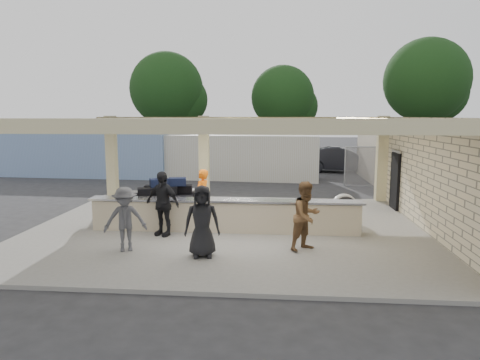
# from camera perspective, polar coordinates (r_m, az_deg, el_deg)

# --- Properties ---
(ground) EXTENTS (120.00, 120.00, 0.00)m
(ground) POSITION_cam_1_polar(r_m,az_deg,el_deg) (13.50, -1.81, -6.68)
(ground) COLOR #262628
(ground) RESTS_ON ground
(pavilion) EXTENTS (12.01, 10.00, 3.55)m
(pavilion) POSITION_cam_1_polar(r_m,az_deg,el_deg) (13.84, -0.64, -0.58)
(pavilion) COLOR slate
(pavilion) RESTS_ON ground
(baggage_counter) EXTENTS (8.20, 0.58, 0.98)m
(baggage_counter) POSITION_cam_1_polar(r_m,az_deg,el_deg) (12.87, -2.08, -4.74)
(baggage_counter) COLOR #BBAA8C
(baggage_counter) RESTS_ON pavilion
(luggage_cart) EXTENTS (2.75, 2.08, 1.43)m
(luggage_cart) POSITION_cam_1_polar(r_m,az_deg,el_deg) (14.21, -10.00, -2.39)
(luggage_cart) COLOR silver
(luggage_cart) RESTS_ON pavilion
(drum_fan) EXTENTS (0.84, 0.46, 0.92)m
(drum_fan) POSITION_cam_1_polar(r_m,az_deg,el_deg) (14.40, 13.77, -3.54)
(drum_fan) COLOR silver
(drum_fan) RESTS_ON pavilion
(baggage_handler) EXTENTS (0.56, 0.73, 1.77)m
(baggage_handler) POSITION_cam_1_polar(r_m,az_deg,el_deg) (13.68, -5.08, -2.26)
(baggage_handler) COLOR orange
(baggage_handler) RESTS_ON pavilion
(passenger_a) EXTENTS (0.91, 0.87, 1.80)m
(passenger_a) POSITION_cam_1_polar(r_m,az_deg,el_deg) (11.15, 8.85, -4.76)
(passenger_a) COLOR brown
(passenger_a) RESTS_ON pavilion
(passenger_b) EXTENTS (1.17, 0.78, 1.88)m
(passenger_b) POSITION_cam_1_polar(r_m,az_deg,el_deg) (12.56, -10.30, -3.09)
(passenger_b) COLOR black
(passenger_b) RESTS_ON pavilion
(passenger_c) EXTENTS (1.14, 0.72, 1.66)m
(passenger_c) POSITION_cam_1_polar(r_m,az_deg,el_deg) (11.34, -15.06, -5.08)
(passenger_c) COLOR #47484C
(passenger_c) RESTS_ON pavilion
(passenger_d) EXTENTS (0.92, 0.50, 1.78)m
(passenger_d) POSITION_cam_1_polar(r_m,az_deg,el_deg) (10.56, -5.08, -5.50)
(passenger_d) COLOR black
(passenger_d) RESTS_ON pavilion
(car_white_a) EXTENTS (5.02, 3.02, 1.34)m
(car_white_a) POSITION_cam_1_polar(r_m,az_deg,el_deg) (27.67, 20.61, 2.05)
(car_white_a) COLOR silver
(car_white_a) RESTS_ON ground
(car_white_b) EXTENTS (4.22, 2.13, 1.27)m
(car_white_b) POSITION_cam_1_polar(r_m,az_deg,el_deg) (28.03, 26.63, 1.69)
(car_white_b) COLOR silver
(car_white_b) RESTS_ON ground
(car_dark) EXTENTS (5.03, 2.40, 1.61)m
(car_dark) POSITION_cam_1_polar(r_m,az_deg,el_deg) (27.81, 13.37, 2.67)
(car_dark) COLOR black
(car_dark) RESTS_ON ground
(container_white) EXTENTS (11.60, 3.25, 2.48)m
(container_white) POSITION_cam_1_polar(r_m,az_deg,el_deg) (24.43, -3.09, 3.13)
(container_white) COLOR beige
(container_white) RESTS_ON ground
(container_blue) EXTENTS (10.49, 3.00, 2.70)m
(container_blue) POSITION_cam_1_polar(r_m,az_deg,el_deg) (27.02, -20.00, 3.38)
(container_blue) COLOR #758EBB
(container_blue) RESTS_ON ground
(fence) EXTENTS (12.06, 0.06, 2.03)m
(fence) POSITION_cam_1_polar(r_m,az_deg,el_deg) (24.02, 28.10, 1.59)
(fence) COLOR gray
(fence) RESTS_ON ground
(tree_left) EXTENTS (6.60, 6.30, 9.00)m
(tree_left) POSITION_cam_1_polar(r_m,az_deg,el_deg) (38.28, -9.21, 11.51)
(tree_left) COLOR #382619
(tree_left) RESTS_ON ground
(tree_mid) EXTENTS (6.00, 5.60, 8.00)m
(tree_mid) POSITION_cam_1_polar(r_m,az_deg,el_deg) (39.13, 6.17, 10.59)
(tree_mid) COLOR #382619
(tree_mid) RESTS_ON ground
(tree_right) EXTENTS (7.20, 7.00, 10.00)m
(tree_right) POSITION_cam_1_polar(r_m,az_deg,el_deg) (40.27, 23.94, 11.64)
(tree_right) COLOR #382619
(tree_right) RESTS_ON ground
(adjacent_building) EXTENTS (6.00, 8.00, 3.20)m
(adjacent_building) POSITION_cam_1_polar(r_m,az_deg,el_deg) (24.35, 24.03, 3.24)
(adjacent_building) COLOR beige
(adjacent_building) RESTS_ON ground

